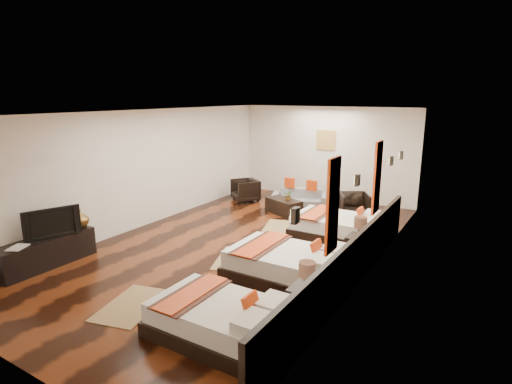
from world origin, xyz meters
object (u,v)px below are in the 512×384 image
Objects in this scene: armchair_right at (354,205)px; table_plant at (289,195)px; bed_mid at (291,265)px; nightstand_a at (306,300)px; tv_console at (46,252)px; armchair_left at (245,190)px; nightstand_b at (359,246)px; book at (11,248)px; figurine at (80,218)px; bed_near at (224,320)px; bed_far at (340,227)px; sofa at (300,197)px; tv at (51,222)px; coffee_table at (284,206)px.

armchair_right reaches higher than table_plant.
bed_mid is 2.42× the size of nightstand_a.
tv_console is 2.45× the size of armchair_left.
armchair_right is (-0.99, 2.75, 0.02)m from nightstand_b.
book is 7.71m from armchair_right.
bed_mid is 5.93× the size of figurine.
armchair_left is at bearing 130.89° from bed_mid.
figurine is at bearing -60.89° from armchair_left.
bed_near is 5.84m from table_plant.
bed_near is at bearing -102.40° from nightstand_b.
figurine reaches higher than nightstand_a.
bed_far is at bearing 49.44° from book.
bed_far is at bearing 125.77° from nightstand_b.
tv_console is 5.32× the size of book.
sofa is 1.67m from armchair_left.
tv is (-4.14, 0.29, 0.59)m from bed_near.
tv is 0.79m from book.
coffee_table is at bearing 151.55° from bed_far.
bed_far is at bearing -67.36° from sofa.
tv is at bearing -172.31° from nightstand_a.
tv reaches higher than nightstand_a.
bed_near reaches higher than sofa.
figurine is 0.49× the size of armchair_left.
table_plant is (2.36, 5.99, -0.04)m from book.
bed_near is 3.50m from nightstand_b.
nightstand_b is at bearing -37.48° from tv.
nightstand_a is (0.75, -1.03, 0.03)m from bed_mid.
figurine is (-4.20, -1.05, 0.45)m from bed_mid.
coffee_table is (2.22, 4.59, -0.53)m from figurine.
armchair_left reaches higher than table_plant.
nightstand_a reaches higher than bed_mid.
nightstand_b is 5.83m from tv.
bed_near is at bearing 6.08° from book.
book is at bearing -164.19° from nightstand_a.
figurine is at bearing -117.08° from table_plant.
book is at bearing -173.92° from bed_near.
nightstand_b is at bearing -37.76° from coffee_table.
nightstand_b is 6.28m from book.
nightstand_b reaches higher than nightstand_a.
nightstand_b reaches higher than bed_far.
bed_near reaches higher than armchair_right.
nightstand_a is 3.48× the size of table_plant.
tv_console is at bearing -113.65° from table_plant.
bed_mid is at bearing -117.52° from nightstand_b.
table_plant is at bearing 117.35° from bed_mid.
coffee_table is at bearing -174.41° from table_plant.
bed_near is 1.19× the size of sofa.
armchair_left is at bearing 14.41° from tv.
bed_near is at bearing -71.64° from table_plant.
bed_far is 2.15m from table_plant.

